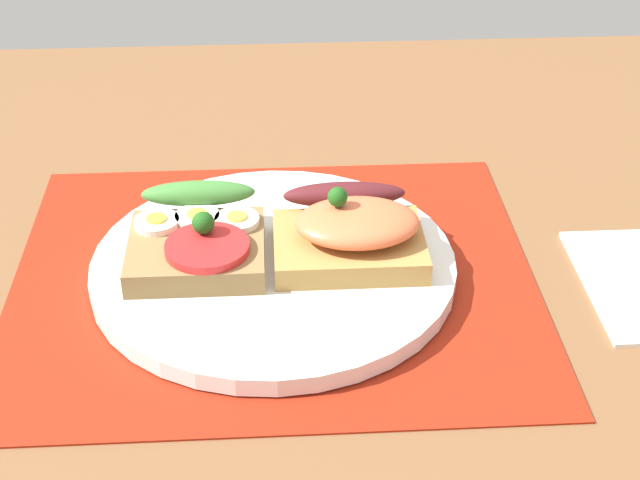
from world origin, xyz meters
The scene contains 5 objects.
ground_plane centered at (0.00, 0.00, -1.60)cm, with size 120.00×90.00×3.20cm, color brown.
placemat centered at (0.00, 0.00, 0.15)cm, with size 37.29×32.13×0.30cm, color #9B2210.
plate centered at (0.00, 0.00, 0.95)cm, with size 25.98×25.98×1.29cm, color white.
sandwich_egg_tomato centered at (-5.29, 0.94, 3.02)cm, with size 9.52×10.39×4.03cm.
sandwich_salmon centered at (5.60, 0.36, 3.49)cm, with size 10.63×9.43×5.36cm.
Camera 1 is at (-0.33, -56.39, 40.00)cm, focal length 53.78 mm.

